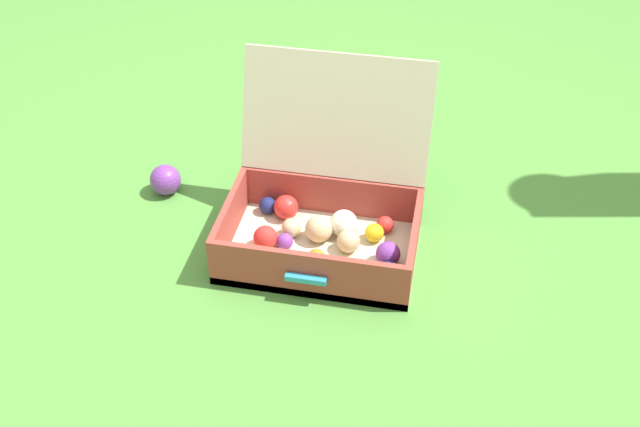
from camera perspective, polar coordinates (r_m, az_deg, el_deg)
ground_plane at (r=2.20m, az=-1.77°, el=-3.24°), size 16.00×16.00×0.00m
open_suitcase at (r=2.18m, az=0.40°, el=0.04°), size 0.54×0.50×0.49m
stray_ball_on_grass at (r=2.46m, az=-11.31°, el=2.45°), size 0.10×0.10×0.10m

